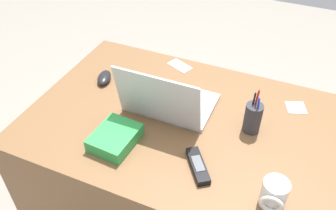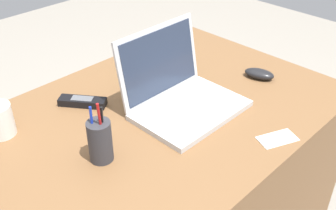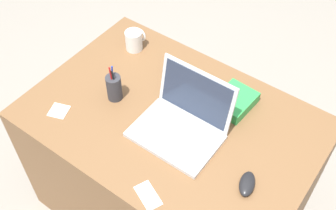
{
  "view_description": "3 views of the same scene",
  "coord_description": "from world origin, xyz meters",
  "px_view_note": "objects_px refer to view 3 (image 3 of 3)",
  "views": [
    {
      "loc": [
        -0.36,
        0.97,
        1.69
      ],
      "look_at": [
        0.06,
        0.0,
        0.79
      ],
      "focal_mm": 38.3,
      "sensor_mm": 36.0,
      "label": 1
    },
    {
      "loc": [
        -0.74,
        -0.77,
        1.47
      ],
      "look_at": [
        0.01,
        -0.03,
        0.77
      ],
      "focal_mm": 43.53,
      "sensor_mm": 36.0,
      "label": 2
    },
    {
      "loc": [
        0.65,
        -0.91,
        2.09
      ],
      "look_at": [
        -0.0,
        -0.02,
        0.84
      ],
      "focal_mm": 45.3,
      "sensor_mm": 36.0,
      "label": 3
    }
  ],
  "objects_px": {
    "laptop": "(182,122)",
    "computer_mouse": "(247,184)",
    "pen_holder": "(114,87)",
    "cordless_phone": "(173,73)",
    "coffee_mug_white": "(134,40)",
    "snack_bag": "(234,101)"
  },
  "relations": [
    {
      "from": "laptop",
      "to": "coffee_mug_white",
      "type": "relative_size",
      "value": 3.52
    },
    {
      "from": "coffee_mug_white",
      "to": "cordless_phone",
      "type": "relative_size",
      "value": 0.65
    },
    {
      "from": "coffee_mug_white",
      "to": "cordless_phone",
      "type": "bearing_deg",
      "value": -9.77
    },
    {
      "from": "cordless_phone",
      "to": "snack_bag",
      "type": "distance_m",
      "value": 0.32
    },
    {
      "from": "computer_mouse",
      "to": "pen_holder",
      "type": "relative_size",
      "value": 0.58
    },
    {
      "from": "coffee_mug_white",
      "to": "computer_mouse",
      "type": "bearing_deg",
      "value": -23.52
    },
    {
      "from": "laptop",
      "to": "snack_bag",
      "type": "distance_m",
      "value": 0.26
    },
    {
      "from": "laptop",
      "to": "computer_mouse",
      "type": "distance_m",
      "value": 0.35
    },
    {
      "from": "laptop",
      "to": "snack_bag",
      "type": "height_order",
      "value": "laptop"
    },
    {
      "from": "coffee_mug_white",
      "to": "cordless_phone",
      "type": "distance_m",
      "value": 0.26
    },
    {
      "from": "pen_holder",
      "to": "cordless_phone",
      "type": "bearing_deg",
      "value": 64.83
    },
    {
      "from": "laptop",
      "to": "coffee_mug_white",
      "type": "distance_m",
      "value": 0.55
    },
    {
      "from": "computer_mouse",
      "to": "cordless_phone",
      "type": "xyz_separation_m",
      "value": [
        -0.55,
        0.31,
        -0.0
      ]
    },
    {
      "from": "cordless_phone",
      "to": "pen_holder",
      "type": "distance_m",
      "value": 0.29
    },
    {
      "from": "cordless_phone",
      "to": "pen_holder",
      "type": "xyz_separation_m",
      "value": [
        -0.12,
        -0.26,
        0.05
      ]
    },
    {
      "from": "pen_holder",
      "to": "computer_mouse",
      "type": "bearing_deg",
      "value": -4.39
    },
    {
      "from": "laptop",
      "to": "coffee_mug_white",
      "type": "bearing_deg",
      "value": 149.34
    },
    {
      "from": "coffee_mug_white",
      "to": "snack_bag",
      "type": "relative_size",
      "value": 0.55
    },
    {
      "from": "computer_mouse",
      "to": "snack_bag",
      "type": "bearing_deg",
      "value": 109.32
    },
    {
      "from": "cordless_phone",
      "to": "computer_mouse",
      "type": "bearing_deg",
      "value": -29.14
    },
    {
      "from": "laptop",
      "to": "computer_mouse",
      "type": "height_order",
      "value": "laptop"
    },
    {
      "from": "cordless_phone",
      "to": "pen_holder",
      "type": "height_order",
      "value": "pen_holder"
    }
  ]
}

